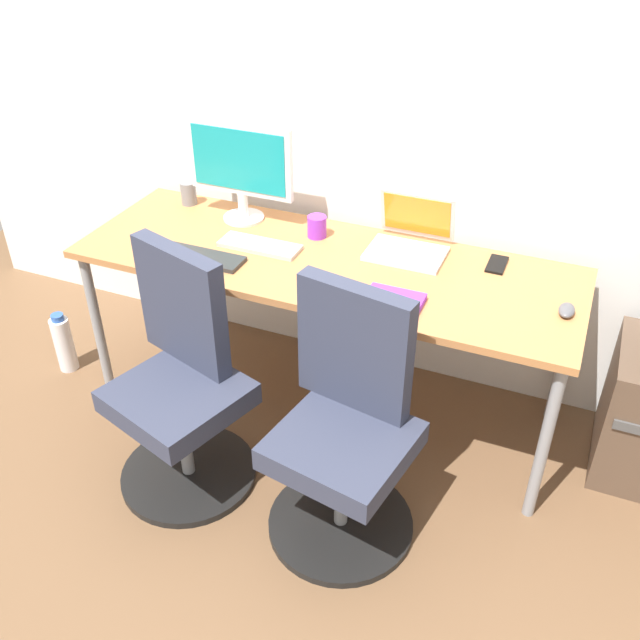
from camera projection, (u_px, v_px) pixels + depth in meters
The scene contains 16 objects.
ground_plane at pixel (324, 401), 3.22m from camera, with size 5.28×5.28×0.00m, color brown.
back_wall at pixel (366, 91), 2.81m from camera, with size 4.40×0.04×2.60m, color white.
desk at pixel (325, 272), 2.83m from camera, with size 2.03×0.69×0.74m.
office_chair_left at pixel (182, 385), 2.65m from camera, with size 0.55×0.55×0.94m.
office_chair_right at pixel (346, 431), 2.44m from camera, with size 0.54×0.54×0.94m.
water_bottle_on_floor at pixel (64, 343), 3.34m from camera, with size 0.09×0.09×0.31m.
desktop_monitor at pixel (240, 165), 2.97m from camera, with size 0.48×0.18×0.43m.
open_laptop at pixel (411, 238), 2.84m from camera, with size 0.31×0.28×0.22m.
keyboard_by_monitor at pixel (202, 257), 2.80m from camera, with size 0.34×0.12×0.02m, color #2D2D2D.
keyboard_by_laptop at pixel (260, 246), 2.88m from camera, with size 0.34×0.12×0.02m, color #B7B7B7.
mouse_by_monitor at pixel (142, 237), 2.93m from camera, with size 0.06×0.10×0.03m, color silver.
mouse_by_laptop at pixel (567, 310), 2.47m from camera, with size 0.06×0.10×0.03m, color #515156.
coffee_mug at pixel (317, 227), 2.94m from camera, with size 0.08×0.08×0.09m, color purple.
pen_cup at pixel (189, 193), 3.21m from camera, with size 0.07×0.07×0.10m, color slate.
phone_near_monitor at pixel (497, 264), 2.76m from camera, with size 0.07×0.14×0.01m, color black.
notebook at pixel (393, 301), 2.52m from camera, with size 0.21×0.15×0.03m, color purple.
Camera 1 is at (0.93, -2.27, 2.11)m, focal length 39.34 mm.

